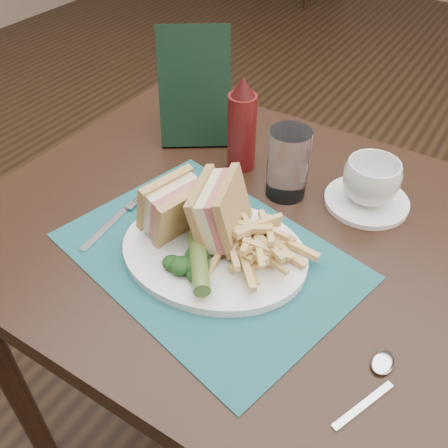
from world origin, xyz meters
name	(u,v)px	position (x,y,z in m)	size (l,w,h in m)	color
floor	(312,307)	(0.00, 0.00, 0.00)	(7.00, 7.00, 0.00)	black
table_main	(237,347)	(0.00, -0.50, 0.38)	(0.90, 0.75, 0.75)	black
placemat	(208,255)	(0.00, -0.60, 0.75)	(0.45, 0.32, 0.00)	#1B5256
plate	(214,252)	(0.01, -0.60, 0.76)	(0.30, 0.24, 0.01)	white
sandwich_half_a	(165,200)	(-0.09, -0.59, 0.82)	(0.06, 0.10, 0.09)	tan
sandwich_half_b	(207,209)	(-0.02, -0.58, 0.82)	(0.06, 0.11, 0.10)	tan
kale_garnish	(193,264)	(0.01, -0.66, 0.78)	(0.11, 0.08, 0.03)	#123313
pickle_spear	(199,262)	(0.02, -0.65, 0.79)	(0.03, 0.03, 0.12)	#476325
fries_pile	(255,243)	(0.07, -0.58, 0.80)	(0.18, 0.20, 0.06)	#D7B36B
fork	(116,217)	(-0.18, -0.62, 0.76)	(0.03, 0.17, 0.01)	silver
spoon	(371,388)	(0.30, -0.69, 0.76)	(0.03, 0.15, 0.01)	silver
saucer	(366,201)	(0.17, -0.34, 0.76)	(0.15, 0.15, 0.01)	white
coffee_cup	(371,181)	(0.17, -0.34, 0.80)	(0.10, 0.10, 0.08)	white
drinking_glass	(288,164)	(0.03, -0.39, 0.81)	(0.07, 0.07, 0.13)	white
ketchup_bottle	(242,124)	(-0.09, -0.36, 0.84)	(0.05, 0.05, 0.19)	#520E0E
check_presenter	(195,88)	(-0.22, -0.32, 0.86)	(0.14, 0.02, 0.24)	black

